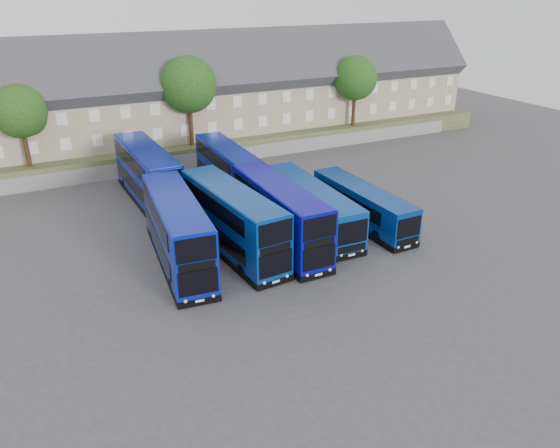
# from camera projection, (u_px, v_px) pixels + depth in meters

# --- Properties ---
(ground) EXTENTS (120.00, 120.00, 0.00)m
(ground) POSITION_uv_depth(u_px,v_px,m) (283.00, 269.00, 37.20)
(ground) COLOR #414145
(ground) RESTS_ON ground
(retaining_wall) EXTENTS (70.00, 0.40, 1.50)m
(retaining_wall) POSITION_uv_depth(u_px,v_px,m) (179.00, 162.00, 56.50)
(retaining_wall) COLOR slate
(retaining_wall) RESTS_ON ground
(earth_bank) EXTENTS (80.00, 20.00, 2.00)m
(earth_bank) POSITION_uv_depth(u_px,v_px,m) (154.00, 137.00, 64.57)
(earth_bank) COLOR #3F4828
(earth_bank) RESTS_ON ground
(terrace_row) EXTENTS (66.00, 10.40, 11.20)m
(terrace_row) POSITION_uv_depth(u_px,v_px,m) (211.00, 91.00, 61.46)
(terrace_row) COLOR tan
(terrace_row) RESTS_ON earth_bank
(dd_front_left) EXTENTS (3.85, 12.13, 4.74)m
(dd_front_left) POSITION_uv_depth(u_px,v_px,m) (178.00, 233.00, 37.02)
(dd_front_left) COLOR #08199B
(dd_front_left) RESTS_ON ground
(dd_front_mid) EXTENTS (3.77, 12.07, 4.72)m
(dd_front_mid) POSITION_uv_depth(u_px,v_px,m) (233.00, 222.00, 38.65)
(dd_front_mid) COLOR navy
(dd_front_mid) RESTS_ON ground
(dd_front_right) EXTENTS (2.78, 11.74, 4.65)m
(dd_front_right) POSITION_uv_depth(u_px,v_px,m) (280.00, 216.00, 39.68)
(dd_front_right) COLOR #080998
(dd_front_right) RESTS_ON ground
(dd_rear_left) EXTENTS (3.13, 12.31, 4.86)m
(dd_rear_left) POSITION_uv_depth(u_px,v_px,m) (148.00, 176.00, 47.55)
(dd_rear_left) COLOR #071892
(dd_rear_left) RESTS_ON ground
(dd_rear_right) EXTENTS (2.70, 11.13, 4.41)m
(dd_rear_right) POSITION_uv_depth(u_px,v_px,m) (228.00, 171.00, 49.43)
(dd_rear_right) COLOR #081C96
(dd_rear_right) RESTS_ON ground
(coach_east_a) EXTENTS (3.02, 12.65, 3.44)m
(coach_east_a) POSITION_uv_depth(u_px,v_px,m) (311.00, 207.00, 42.89)
(coach_east_a) COLOR navy
(coach_east_a) RESTS_ON ground
(coach_east_b) EXTENTS (2.65, 11.32, 3.08)m
(coach_east_b) POSITION_uv_depth(u_px,v_px,m) (362.00, 206.00, 43.49)
(coach_east_b) COLOR navy
(coach_east_b) RESTS_ON ground
(tree_west) EXTENTS (4.80, 4.80, 7.65)m
(tree_west) POSITION_uv_depth(u_px,v_px,m) (21.00, 113.00, 49.19)
(tree_west) COLOR #382314
(tree_west) RESTS_ON earth_bank
(tree_mid) EXTENTS (5.76, 5.76, 9.18)m
(tree_mid) POSITION_uv_depth(u_px,v_px,m) (190.00, 87.00, 55.69)
(tree_mid) COLOR #382314
(tree_mid) RESTS_ON earth_bank
(tree_east) EXTENTS (5.12, 5.12, 8.16)m
(tree_east) POSITION_uv_depth(u_px,v_px,m) (356.00, 80.00, 63.69)
(tree_east) COLOR #382314
(tree_east) RESTS_ON earth_bank
(tree_far) EXTENTS (5.44, 5.44, 8.67)m
(tree_far) POSITION_uv_depth(u_px,v_px,m) (364.00, 66.00, 71.71)
(tree_far) COLOR #382314
(tree_far) RESTS_ON earth_bank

